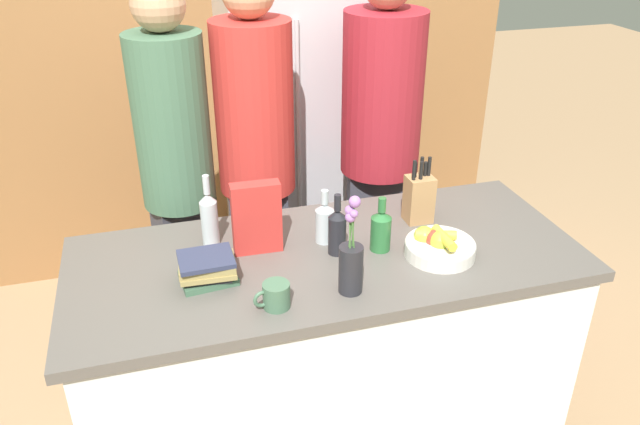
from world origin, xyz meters
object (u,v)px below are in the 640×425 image
object	(u,v)px
person_at_sink	(177,167)
person_in_blue	(257,155)
bottle_oil	(209,217)
knife_block	(419,198)
flower_vase	(351,262)
bottle_wine	(325,221)
refrigerator	(294,124)
coffee_mug	(276,296)
fruit_bowl	(438,245)
bottle_water	(381,229)
person_in_red_tee	(380,140)
bottle_vinegar	(337,231)
cereal_box	(257,218)
book_stack	(207,269)

from	to	relation	value
person_at_sink	person_in_blue	xyz separation A→B (m)	(0.34, 0.02, 0.01)
bottle_oil	knife_block	bearing A→B (deg)	-3.35
flower_vase	bottle_wine	bearing A→B (deg)	88.29
refrigerator	knife_block	world-z (taller)	refrigerator
flower_vase	coffee_mug	xyz separation A→B (m)	(-0.25, -0.02, -0.07)
refrigerator	person_in_blue	bearing A→B (deg)	-117.75
knife_block	coffee_mug	size ratio (longest dim) A/B	2.19
refrigerator	bottle_oil	distance (m)	1.21
flower_vase	fruit_bowl	bearing A→B (deg)	19.06
bottle_water	person_in_red_tee	distance (m)	0.76
knife_block	person_in_red_tee	distance (m)	0.55
coffee_mug	bottle_vinegar	bearing A→B (deg)	41.96
cereal_box	book_stack	distance (m)	0.27
bottle_water	person_at_sink	world-z (taller)	person_at_sink
fruit_bowl	bottle_water	size ratio (longest dim) A/B	1.21
fruit_bowl	person_in_red_tee	size ratio (longest dim) A/B	0.14
coffee_mug	bottle_wine	world-z (taller)	bottle_wine
refrigerator	bottle_wine	bearing A→B (deg)	-98.37
bottle_vinegar	bottle_water	size ratio (longest dim) A/B	1.12
flower_vase	person_in_blue	world-z (taller)	person_in_blue
fruit_bowl	person_in_blue	size ratio (longest dim) A/B	0.14
fruit_bowl	bottle_oil	distance (m)	0.84
book_stack	person_in_red_tee	distance (m)	1.17
coffee_mug	person_in_red_tee	size ratio (longest dim) A/B	0.07
fruit_bowl	knife_block	bearing A→B (deg)	82.39
person_at_sink	refrigerator	bearing A→B (deg)	24.89
fruit_bowl	refrigerator	bearing A→B (deg)	98.13
fruit_bowl	person_in_blue	distance (m)	0.93
bottle_oil	person_in_red_tee	bearing A→B (deg)	30.23
cereal_box	bottle_water	world-z (taller)	cereal_box
bottle_wine	person_at_sink	size ratio (longest dim) A/B	0.12
bottle_wine	person_in_red_tee	bearing A→B (deg)	53.32
bottle_oil	bottle_wine	xyz separation A→B (m)	(0.41, -0.10, -0.03)
bottle_vinegar	person_in_blue	xyz separation A→B (m)	(-0.16, 0.66, 0.05)
fruit_bowl	coffee_mug	bearing A→B (deg)	-166.80
flower_vase	person_in_blue	size ratio (longest dim) A/B	0.19
cereal_box	bottle_wine	distance (m)	0.26
knife_block	flower_vase	distance (m)	0.56
cereal_box	bottle_wine	xyz separation A→B (m)	(0.25, -0.00, -0.05)
person_at_sink	knife_block	bearing A→B (deg)	-47.25
flower_vase	person_in_blue	distance (m)	0.91
book_stack	person_in_red_tee	size ratio (longest dim) A/B	0.11
refrigerator	bottle_water	bearing A→B (deg)	-89.66
cereal_box	person_at_sink	bearing A→B (deg)	113.57
bottle_wine	person_in_red_tee	xyz separation A→B (m)	(0.45, 0.60, 0.05)
cereal_box	person_in_blue	size ratio (longest dim) A/B	0.15
flower_vase	bottle_wine	distance (m)	0.33
cereal_box	bottle_vinegar	xyz separation A→B (m)	(0.27, -0.10, -0.04)
flower_vase	bottle_vinegar	world-z (taller)	flower_vase
knife_block	person_in_blue	bearing A→B (deg)	136.78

